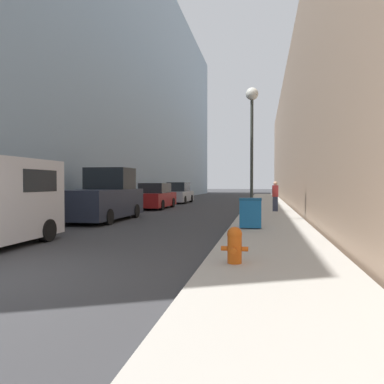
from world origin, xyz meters
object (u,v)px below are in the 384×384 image
at_px(pickup_truck, 104,198).
at_px(parked_sedan_near, 155,197).
at_px(pedestrian_on_sidewalk, 275,196).
at_px(trash_bin, 251,213).
at_px(fire_hydrant, 235,244).
at_px(lamppost, 252,123).
at_px(parked_sedan_far, 179,194).

xyz_separation_m(pickup_truck, parked_sedan_near, (0.08, 7.85, -0.21)).
xyz_separation_m(parked_sedan_near, pedestrian_on_sidewalk, (7.55, -2.93, 0.19)).
bearing_deg(trash_bin, pickup_truck, 155.72).
height_order(fire_hydrant, lamppost, lamppost).
distance_m(fire_hydrant, trash_bin, 5.60).
distance_m(trash_bin, parked_sedan_near, 12.61).
relative_size(parked_sedan_far, pedestrian_on_sidewalk, 2.92).
bearing_deg(pedestrian_on_sidewalk, pickup_truck, -147.18).
height_order(trash_bin, lamppost, lamppost).
height_order(trash_bin, pedestrian_on_sidewalk, pedestrian_on_sidewalk).
height_order(fire_hydrant, pedestrian_on_sidewalk, pedestrian_on_sidewalk).
height_order(lamppost, pedestrian_on_sidewalk, lamppost).
bearing_deg(fire_hydrant, pickup_truck, 127.00).
xyz_separation_m(fire_hydrant, lamppost, (0.07, 8.50, 3.60)).
distance_m(pickup_truck, pedestrian_on_sidewalk, 9.08).
bearing_deg(pickup_truck, pedestrian_on_sidewalk, 32.82).
xyz_separation_m(fire_hydrant, parked_sedan_far, (-6.40, 23.41, 0.27)).
xyz_separation_m(lamppost, pedestrian_on_sidewalk, (1.11, 4.98, -3.15)).
bearing_deg(trash_bin, parked_sedan_far, 110.09).
relative_size(fire_hydrant, parked_sedan_near, 0.15).
relative_size(trash_bin, pickup_truck, 0.20).
bearing_deg(parked_sedan_far, lamppost, -66.58).
distance_m(pickup_truck, parked_sedan_near, 7.85).
bearing_deg(pickup_truck, parked_sedan_near, 89.41).
bearing_deg(parked_sedan_near, trash_bin, -59.03).
bearing_deg(lamppost, parked_sedan_near, 129.12).
height_order(pickup_truck, parked_sedan_far, pickup_truck).
bearing_deg(pedestrian_on_sidewalk, parked_sedan_far, 127.32).
xyz_separation_m(trash_bin, pickup_truck, (-6.57, 2.96, 0.31)).
relative_size(lamppost, pedestrian_on_sidewalk, 3.38).
relative_size(pickup_truck, pedestrian_on_sidewalk, 3.22).
relative_size(pickup_truck, parked_sedan_near, 1.11).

